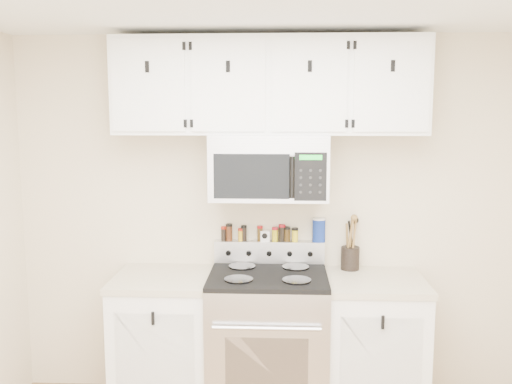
{
  "coord_description": "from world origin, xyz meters",
  "views": [
    {
      "loc": [
        0.09,
        -2.14,
        2.0
      ],
      "look_at": [
        -0.08,
        1.45,
        1.48
      ],
      "focal_mm": 40.0,
      "sensor_mm": 36.0,
      "label": 1
    }
  ],
  "objects_px": {
    "microwave": "(269,167)",
    "salt_canister": "(319,230)",
    "range": "(268,342)",
    "utensil_crock": "(350,256)"
  },
  "relations": [
    {
      "from": "utensil_crock",
      "to": "salt_canister",
      "type": "distance_m",
      "value": 0.28
    },
    {
      "from": "microwave",
      "to": "salt_canister",
      "type": "height_order",
      "value": "microwave"
    },
    {
      "from": "range",
      "to": "microwave",
      "type": "bearing_deg",
      "value": 89.77
    },
    {
      "from": "range",
      "to": "salt_canister",
      "type": "height_order",
      "value": "salt_canister"
    },
    {
      "from": "range",
      "to": "salt_canister",
      "type": "xyz_separation_m",
      "value": [
        0.34,
        0.28,
        0.7
      ]
    },
    {
      "from": "microwave",
      "to": "salt_canister",
      "type": "bearing_deg",
      "value": 24.61
    },
    {
      "from": "microwave",
      "to": "utensil_crock",
      "type": "height_order",
      "value": "microwave"
    },
    {
      "from": "microwave",
      "to": "salt_canister",
      "type": "distance_m",
      "value": 0.58
    },
    {
      "from": "range",
      "to": "salt_canister",
      "type": "bearing_deg",
      "value": 39.7
    },
    {
      "from": "salt_canister",
      "to": "utensil_crock",
      "type": "bearing_deg",
      "value": -13.3
    }
  ]
}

